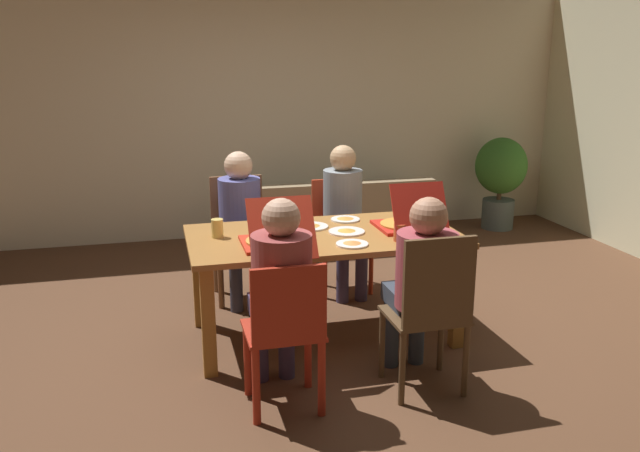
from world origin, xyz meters
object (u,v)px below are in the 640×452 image
Objects in this scene: drinking_glass_1 at (217,228)px; drinking_glass_2 at (413,209)px; person_1 at (344,208)px; couch at (335,219)px; pizza_box_1 at (275,239)px; drinking_glass_3 at (256,222)px; plate_3 at (347,231)px; chair_0 at (286,332)px; pizza_box_0 at (407,223)px; dining_table at (324,248)px; chair_3 at (239,235)px; plate_1 at (352,243)px; person_0 at (280,284)px; chair_1 at (339,227)px; person_2 at (422,274)px; person_3 at (241,214)px; drinking_glass_0 at (399,232)px; potted_plant at (501,174)px; plate_2 at (345,219)px; chair_2 at (431,307)px; plate_0 at (311,226)px.

drinking_glass_2 is at bearing 8.47° from drinking_glass_1.
person_1 reaches higher than couch.
drinking_glass_3 is at bearing 96.97° from pizza_box_1.
chair_0 is at bearing -123.84° from plate_3.
dining_table is at bearing 175.54° from pizza_box_0.
chair_3 is 1.41m from plate_1.
person_1 reaches higher than plate_3.
pizza_box_1 is at bearing 82.24° from person_0.
person_2 is (0.00, -1.76, 0.18)m from chair_1.
drinking_glass_2 is (0.62, 0.32, 0.05)m from plate_3.
pizza_box_1 is 5.03× the size of drinking_glass_3.
person_0 reaches higher than drinking_glass_3.
chair_3 is at bearing 90.00° from person_3.
drinking_glass_0 reaches higher than dining_table.
potted_plant is (2.21, 2.60, -0.18)m from drinking_glass_0.
drinking_glass_2 is (0.39, -0.50, 0.08)m from person_1.
pizza_box_0 reaches higher than potted_plant.
person_1 is 0.52m from plate_2.
plate_2 is 0.69m from drinking_glass_3.
drinking_glass_3 is (0.03, -0.77, 0.30)m from chair_3.
pizza_box_1 reaches higher than couch.
chair_0 is at bearing -134.79° from drinking_glass_2.
plate_2 is (0.25, 0.32, 0.12)m from dining_table.
person_2 is 1.13m from plate_2.
plate_3 is (0.62, 0.79, 0.05)m from person_0.
chair_2 is 1.44m from drinking_glass_3.
plate_0 is at bearing -171.02° from drinking_glass_2.
drinking_glass_1 is at bearing -141.76° from chair_1.
chair_0 is 0.26m from person_0.
chair_0 is 0.88m from person_2.
plate_3 is (0.62, -0.98, 0.25)m from chair_3.
chair_2 is at bearing -90.00° from person_1.
chair_0 is 0.98× the size of chair_1.
person_0 reaches higher than person_3.
plate_2 and plate_3 have the same top height.
potted_plant reaches higher than chair_2.
plate_1 is 1.92× the size of drinking_glass_2.
person_0 is at bearing -90.00° from chair_3.
plate_0 is 0.51m from plate_1.
drinking_glass_1 is (-1.15, 0.38, 0.01)m from drinking_glass_0.
person_0 is 5.77× the size of plate_1.
plate_0 is (-0.63, 0.23, -0.04)m from pizza_box_0.
person_2 is at bearing -64.19° from dining_table.
person_1 is 1.62m from person_2.
pizza_box_0 is at bearing 77.55° from chair_2.
person_2 reaches higher than plate_3.
drinking_glass_2 is (1.24, -0.65, 0.29)m from chair_3.
couch is at bearing 66.10° from pizza_box_1.
potted_plant is (2.26, 1.36, 0.11)m from chair_1.
plate_3 is 0.70m from drinking_glass_2.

